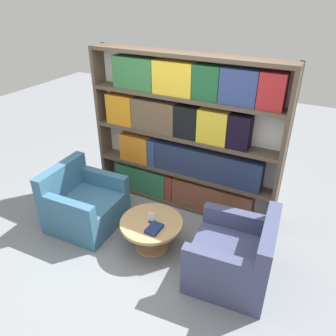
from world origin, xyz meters
TOP-DOWN VIEW (x-y plane):
  - ground_plane at (0.00, 0.00)m, footprint 14.00×14.00m
  - bookshelf at (0.01, 1.26)m, footprint 2.67×0.30m
  - armchair_left at (-0.96, 0.21)m, footprint 0.88×0.91m
  - armchair_right at (1.12, 0.22)m, footprint 0.92×0.95m
  - coffee_table at (0.08, 0.23)m, footprint 0.76×0.76m
  - table_sign at (0.08, 0.23)m, footprint 0.09×0.06m
  - stray_book at (0.19, 0.11)m, footprint 0.15×0.22m

SIDE VIEW (x-z plane):
  - ground_plane at x=0.00m, z-range 0.00..0.00m
  - coffee_table at x=0.08m, z-range 0.08..0.47m
  - armchair_left at x=-0.96m, z-range -0.13..0.70m
  - armchair_right at x=1.12m, z-range -0.13..0.70m
  - stray_book at x=0.19m, z-range 0.39..0.43m
  - table_sign at x=0.08m, z-range 0.38..0.51m
  - bookshelf at x=0.01m, z-range -0.01..2.16m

